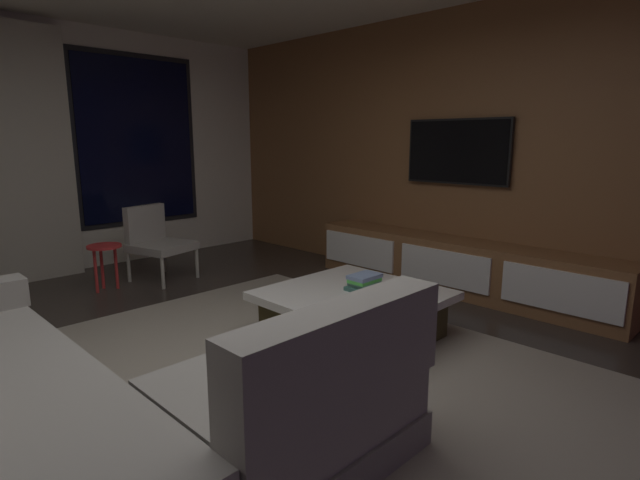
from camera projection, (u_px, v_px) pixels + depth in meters
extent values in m
plane|color=#332B26|center=(221.00, 398.00, 2.85)|extent=(9.20, 9.20, 0.00)
cube|color=silver|center=(14.00, 151.00, 5.11)|extent=(6.60, 0.12, 2.70)
cube|color=black|center=(137.00, 141.00, 5.95)|extent=(1.52, 0.02, 2.02)
cube|color=black|center=(138.00, 141.00, 5.94)|extent=(1.40, 0.03, 1.90)
cube|color=brown|center=(487.00, 152.00, 4.71)|extent=(0.12, 7.80, 2.70)
cube|color=gray|center=(279.00, 383.00, 3.02)|extent=(3.20, 3.80, 0.01)
cube|color=gray|center=(285.00, 437.00, 2.32)|extent=(1.10, 0.90, 0.18)
cube|color=#9E9991|center=(284.00, 396.00, 2.28)|extent=(1.07, 0.86, 0.24)
cube|color=#9E9991|center=(340.00, 354.00, 1.98)|extent=(1.10, 0.20, 0.40)
cube|color=#372E16|center=(353.00, 319.00, 3.70)|extent=(1.00, 1.00, 0.30)
cube|color=white|center=(354.00, 296.00, 3.66)|extent=(1.16, 1.16, 0.06)
cube|color=#37645A|center=(362.00, 288.00, 3.71)|extent=(0.23, 0.17, 0.03)
cube|color=gray|center=(364.00, 283.00, 3.71)|extent=(0.20, 0.17, 0.03)
cube|color=#53D14D|center=(364.00, 280.00, 3.70)|extent=(0.23, 0.15, 0.03)
cube|color=#7890B9|center=(365.00, 276.00, 3.69)|extent=(0.24, 0.16, 0.03)
cylinder|color=#B2ADA0|center=(197.00, 261.00, 5.32)|extent=(0.04, 0.04, 0.36)
cylinder|color=#B2ADA0|center=(163.00, 271.00, 4.91)|extent=(0.04, 0.04, 0.36)
cylinder|color=#B2ADA0|center=(164.00, 256.00, 5.56)|extent=(0.04, 0.04, 0.36)
cylinder|color=#B2ADA0|center=(129.00, 265.00, 5.16)|extent=(0.04, 0.04, 0.36)
cube|color=#9E9991|center=(162.00, 247.00, 5.20)|extent=(0.67, 0.68, 0.08)
cube|color=#9E9991|center=(145.00, 223.00, 5.27)|extent=(0.49, 0.20, 0.38)
cylinder|color=red|center=(96.00, 270.00, 4.78)|extent=(0.03, 0.03, 0.46)
cylinder|color=red|center=(116.00, 266.00, 4.92)|extent=(0.03, 0.03, 0.46)
cylinder|color=red|center=(102.00, 266.00, 4.91)|extent=(0.03, 0.03, 0.46)
cylinder|color=red|center=(104.00, 246.00, 4.80)|extent=(0.32, 0.32, 0.02)
cube|color=brown|center=(456.00, 266.00, 4.80)|extent=(0.44, 3.10, 0.52)
cube|color=white|center=(560.00, 291.00, 3.91)|extent=(0.02, 0.93, 0.33)
cube|color=white|center=(443.00, 268.00, 4.63)|extent=(0.02, 0.93, 0.33)
cube|color=white|center=(358.00, 251.00, 5.36)|extent=(0.02, 0.93, 0.33)
cube|color=#352214|center=(542.00, 301.00, 4.21)|extent=(0.33, 0.68, 0.19)
cube|color=tan|center=(575.00, 310.00, 4.03)|extent=(0.03, 0.04, 0.15)
cube|color=#7DA682|center=(552.00, 306.00, 4.15)|extent=(0.03, 0.04, 0.14)
cube|color=#A65348|center=(532.00, 298.00, 4.27)|extent=(0.03, 0.04, 0.19)
cube|color=#A24F96|center=(512.00, 295.00, 4.39)|extent=(0.03, 0.04, 0.17)
cube|color=black|center=(457.00, 152.00, 4.81)|extent=(0.04, 1.09, 0.63)
cube|color=black|center=(457.00, 152.00, 4.81)|extent=(0.05, 1.05, 0.59)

